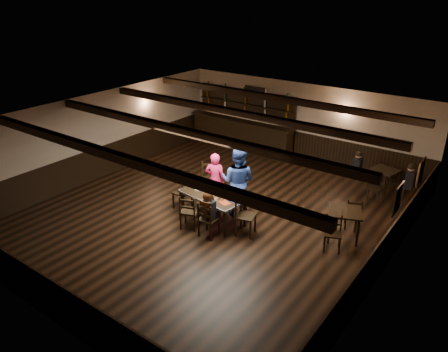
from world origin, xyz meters
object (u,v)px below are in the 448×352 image
Objects in this scene: woman_pink at (215,180)px; chair_near_left at (188,210)px; bar_counter at (243,130)px; chair_near_right at (207,218)px; dining_table at (212,197)px; cake at (200,187)px; man_blue at (238,181)px.

chair_near_left is at bearing 77.41° from woman_pink.
chair_near_right is at bearing -63.98° from bar_counter.
dining_table is 0.89m from woman_pink.
chair_near_right is at bearing -3.50° from chair_near_left.
bar_counter is at bearing 111.02° from chair_near_left.
chair_near_right is 1.22m from cake.
chair_near_right is at bearing 97.76° from woman_pink.
chair_near_left is at bearing -107.93° from dining_table.
bar_counter is (-2.73, 4.30, -0.23)m from man_blue.
dining_table is 0.96× the size of man_blue.
cake is (-0.49, 0.09, 0.11)m from dining_table.
bar_counter is at bearing 111.37° from cake.
man_blue is at bearing 68.60° from chair_near_left.
dining_table is at bearing -64.28° from bar_counter.
chair_near_left is 3.08× the size of cake.
chair_near_right is (0.61, -0.04, -0.01)m from chair_near_left.
man_blue is 5.10m from bar_counter.
chair_near_right is 0.22× the size of bar_counter.
woman_pink is 5.13× the size of cake.
dining_table is 0.43× the size of bar_counter.
man_blue is at bearing -57.60° from bar_counter.
cake is at bearing 22.69° from man_blue.
dining_table is 0.82m from man_blue.
chair_near_right is at bearing -61.96° from dining_table.
chair_near_left is at bearing -68.98° from bar_counter.
man_blue is 6.34× the size of cake.
chair_near_left is 0.49× the size of man_blue.
man_blue is (0.79, -0.05, 0.18)m from woman_pink.
chair_near_right is 0.48× the size of man_blue.
chair_near_right is at bearing -43.08° from cake.
cake is 0.07× the size of bar_counter.
chair_near_left is 0.60× the size of woman_pink.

